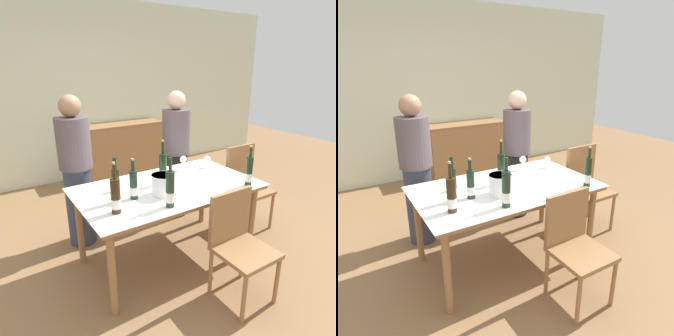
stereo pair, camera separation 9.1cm
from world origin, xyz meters
TOP-DOWN VIEW (x-y plane):
  - ground_plane at (0.00, 0.00)m, footprint 12.00×12.00m
  - back_wall at (0.00, 2.74)m, footprint 8.00×0.10m
  - sideboard_cabinet at (0.67, 2.45)m, footprint 1.36×0.46m
  - dining_table at (0.00, 0.00)m, footprint 1.67×0.96m
  - ice_bucket at (-0.13, -0.13)m, footprint 0.21×0.21m
  - wine_bottle_0 at (0.64, -0.38)m, footprint 0.06×0.06m
  - wine_bottle_1 at (-0.53, -0.05)m, footprint 0.06×0.06m
  - wine_bottle_2 at (-0.61, -0.22)m, footprint 0.08×0.08m
  - wine_bottle_3 at (-0.21, -0.36)m, footprint 0.07×0.07m
  - wine_bottle_4 at (-0.38, -0.06)m, footprint 0.07×0.07m
  - wine_bottle_5 at (-0.00, 0.09)m, footprint 0.07×0.07m
  - wine_glass_0 at (0.65, 0.22)m, footprint 0.07×0.07m
  - wine_glass_1 at (-0.45, 0.16)m, footprint 0.07×0.07m
  - wine_glass_2 at (0.39, 0.30)m, footprint 0.07×0.07m
  - chair_near_front at (0.21, -0.71)m, footprint 0.42×0.42m
  - chair_right_end at (1.13, 0.09)m, footprint 0.42×0.42m
  - person_host at (-0.62, 0.75)m, footprint 0.33×0.33m
  - person_guest_left at (0.60, 0.74)m, footprint 0.33×0.33m

SIDE VIEW (x-z plane):
  - ground_plane at x=0.00m, z-range 0.00..0.00m
  - sideboard_cabinet at x=0.67m, z-range 0.00..0.90m
  - chair_near_front at x=0.21m, z-range 0.07..0.96m
  - chair_right_end at x=1.13m, z-range 0.07..1.02m
  - dining_table at x=0.00m, z-range 0.31..1.08m
  - person_guest_left at x=0.60m, z-range 0.00..1.55m
  - person_host at x=-0.62m, z-range 0.00..1.57m
  - wine_glass_0 at x=0.65m, z-range 0.79..0.92m
  - wine_glass_1 at x=-0.45m, z-range 0.80..0.93m
  - ice_bucket at x=-0.13m, z-range 0.78..0.96m
  - wine_glass_2 at x=0.39m, z-range 0.80..0.95m
  - wine_bottle_4 at x=-0.38m, z-range 0.72..1.07m
  - wine_bottle_2 at x=-0.61m, z-range 0.70..1.10m
  - wine_bottle_0 at x=0.64m, z-range 0.71..1.09m
  - wine_bottle_5 at x=0.00m, z-range 0.70..1.12m
  - wine_bottle_1 at x=-0.53m, z-range 0.72..1.10m
  - wine_bottle_3 at x=-0.21m, z-range 0.71..1.12m
  - back_wall at x=0.00m, z-range 0.00..2.80m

